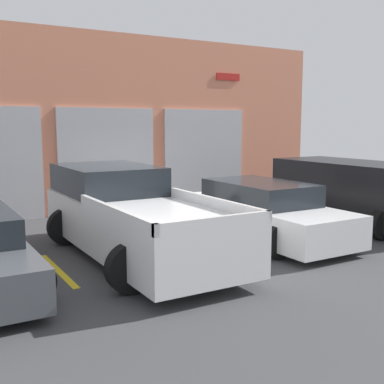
% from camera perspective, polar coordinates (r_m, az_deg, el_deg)
% --- Properties ---
extents(ground_plane, '(28.00, 28.00, 0.00)m').
position_cam_1_polar(ground_plane, '(11.62, -3.69, -4.50)').
color(ground_plane, '#3D3D3F').
extents(shophouse_building, '(14.43, 0.68, 5.09)m').
position_cam_1_polar(shophouse_building, '(14.34, -9.80, 7.84)').
color(shophouse_building, '#D17A5B').
rests_on(shophouse_building, ground).
extents(pickup_truck, '(2.49, 5.49, 1.65)m').
position_cam_1_polar(pickup_truck, '(9.35, -7.34, -2.71)').
color(pickup_truck, white).
rests_on(pickup_truck, ground).
extents(sedan_white, '(2.15, 4.46, 1.27)m').
position_cam_1_polar(sedan_white, '(10.69, 8.27, -2.37)').
color(sedan_white, white).
rests_on(sedan_white, ground).
extents(sedan_side, '(2.24, 4.40, 1.58)m').
position_cam_1_polar(sedan_side, '(12.72, 18.99, 0.10)').
color(sedan_side, black).
rests_on(sedan_side, ground).
extents(parking_stripe_left, '(0.12, 2.20, 0.01)m').
position_cam_1_polar(parking_stripe_left, '(8.79, -15.62, -8.90)').
color(parking_stripe_left, gold).
rests_on(parking_stripe_left, ground).
extents(parking_stripe_centre, '(0.12, 2.20, 0.01)m').
position_cam_1_polar(parking_stripe_centre, '(9.95, 1.47, -6.61)').
color(parking_stripe_centre, gold).
rests_on(parking_stripe_centre, ground).
extents(parking_stripe_right, '(0.12, 2.20, 0.01)m').
position_cam_1_polar(parking_stripe_right, '(11.78, 14.03, -4.54)').
color(parking_stripe_right, gold).
rests_on(parking_stripe_right, ground).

